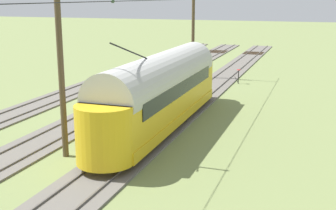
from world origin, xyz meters
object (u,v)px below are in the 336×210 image
at_px(catenary_pole_foreground, 194,34).
at_px(switch_stand, 238,76).
at_px(vintage_streetcar, 161,90).
at_px(catenary_pole_mid_near, 63,72).

height_order(catenary_pole_foreground, switch_stand, catenary_pole_foreground).
height_order(vintage_streetcar, catenary_pole_mid_near, catenary_pole_mid_near).
xyz_separation_m(vintage_streetcar, catenary_pole_foreground, (2.62, -15.99, 1.79)).
bearing_deg(switch_stand, catenary_pole_foreground, -16.20).
xyz_separation_m(catenary_pole_foreground, catenary_pole_mid_near, (0.00, 21.86, 0.00)).
bearing_deg(catenary_pole_mid_near, catenary_pole_foreground, -90.00).
bearing_deg(catenary_pole_foreground, catenary_pole_mid_near, 90.00).
relative_size(catenary_pole_foreground, switch_stand, 6.28).
relative_size(catenary_pole_mid_near, switch_stand, 6.28).
distance_m(catenary_pole_foreground, catenary_pole_mid_near, 21.86).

